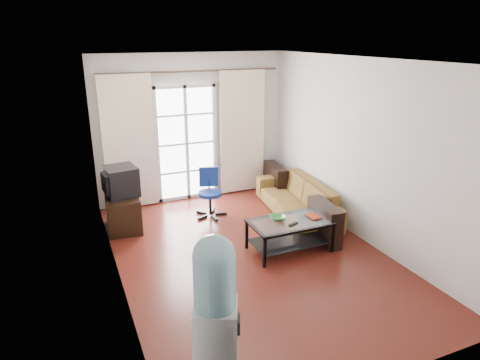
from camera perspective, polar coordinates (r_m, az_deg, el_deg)
name	(u,v)px	position (r m, az deg, el deg)	size (l,w,h in m)	color
floor	(250,255)	(6.21, 1.36, -9.96)	(5.20, 5.20, 0.00)	#5E2016
ceiling	(252,60)	(5.45, 1.59, 15.75)	(5.20, 5.20, 0.00)	white
wall_back	(193,128)	(8.05, -6.31, 6.95)	(3.60, 0.02, 2.70)	silver
wall_front	(386,251)	(3.66, 18.87, -8.94)	(3.60, 0.02, 2.70)	silver
wall_left	(112,182)	(5.23, -16.75, -0.28)	(0.02, 5.20, 2.70)	silver
wall_right	(361,151)	(6.62, 15.82, 3.74)	(0.02, 5.20, 2.70)	silver
french_door	(187,143)	(8.02, -7.15, 4.85)	(1.16, 0.06, 2.15)	white
curtain_rod	(192,71)	(7.81, -6.36, 14.22)	(0.04, 0.04, 3.30)	#4C3F2D
curtain_left	(129,143)	(7.72, -14.57, 4.79)	(0.90, 0.07, 2.35)	#FFF2CD
curtain_right	(242,133)	(8.29, 0.29, 6.35)	(0.90, 0.07, 2.35)	#FFF2CD
radiator	(235,176)	(8.49, -0.70, 0.55)	(0.64, 0.12, 0.64)	gray
sofa	(297,198)	(7.49, 7.57, -2.39)	(1.04, 2.14, 0.60)	brown
coffee_table	(289,231)	(6.25, 6.59, -6.82)	(1.15, 0.66, 0.46)	silver
bowl	(278,218)	(6.20, 5.06, -5.02)	(0.29, 0.29, 0.06)	#328947
book	(309,217)	(6.31, 9.14, -4.95)	(0.18, 0.24, 0.02)	maroon
remote	(293,224)	(6.06, 7.09, -5.88)	(0.17, 0.05, 0.02)	black
tv_stand	(123,212)	(7.15, -15.32, -4.16)	(0.51, 0.77, 0.56)	black
crt_tv	(120,181)	(7.01, -15.73, -0.16)	(0.56, 0.56, 0.46)	black
task_chair	(210,202)	(7.42, -4.02, -2.95)	(0.69, 0.69, 0.83)	black
water_cooler	(216,327)	(3.48, -3.24, -19.03)	(0.44, 0.44, 1.63)	white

